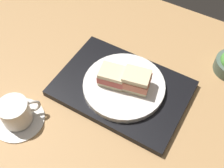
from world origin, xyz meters
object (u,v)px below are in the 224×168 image
object	(u,v)px
sandwich_plate	(124,86)
sandwich_near	(136,81)
coffee_cup	(16,114)
sandwich_far	(113,76)

from	to	relation	value
sandwich_plate	sandwich_near	xyz separation A→B (cm)	(-3.25, -0.82, 3.63)
sandwich_near	coffee_cup	size ratio (longest dim) A/B	0.61
sandwich_far	sandwich_near	bearing A→B (deg)	-165.82
sandwich_far	sandwich_plate	bearing A→B (deg)	-165.82
sandwich_plate	sandwich_far	distance (cm)	4.65
sandwich_plate	sandwich_far	xyz separation A→B (cm)	(3.25, 0.82, 3.22)
sandwich_plate	sandwich_near	distance (cm)	4.94
sandwich_near	sandwich_plate	bearing A→B (deg)	14.18
sandwich_near	coffee_cup	bearing A→B (deg)	45.34
sandwich_plate	coffee_cup	bearing A→B (deg)	48.63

